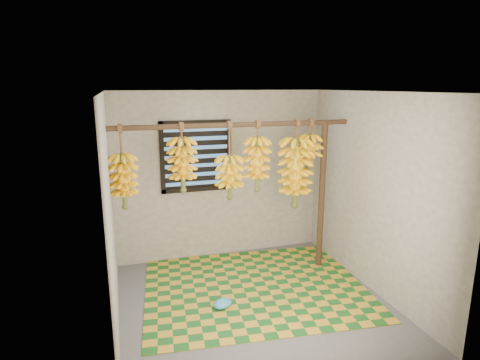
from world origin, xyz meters
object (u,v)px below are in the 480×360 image
object	(u,v)px
banana_bunch_b	(183,165)
plastic_bag	(222,304)
banana_bunch_e	(295,173)
banana_bunch_f	(310,151)
banana_bunch_c	(230,177)
banana_bunch_d	(257,164)
woven_mat	(255,287)
banana_bunch_a	(123,181)
support_post	(322,197)

from	to	relation	value
banana_bunch_b	plastic_bag	bearing A→B (deg)	-66.70
banana_bunch_e	banana_bunch_f	world-z (taller)	same
banana_bunch_e	banana_bunch_b	bearing A→B (deg)	-180.00
banana_bunch_c	banana_bunch_d	world-z (taller)	same
woven_mat	banana_bunch_b	size ratio (longest dim) A/B	3.23
banana_bunch_e	banana_bunch_a	bearing A→B (deg)	-180.00
plastic_bag	banana_bunch_c	size ratio (longest dim) A/B	0.24
banana_bunch_a	banana_bunch_c	bearing A→B (deg)	0.00
support_post	banana_bunch_e	bearing A→B (deg)	180.00
support_post	banana_bunch_e	size ratio (longest dim) A/B	1.74
banana_bunch_b	banana_bunch_c	xyz separation A→B (m)	(0.58, 0.00, -0.19)
banana_bunch_c	banana_bunch_d	distance (m)	0.39
banana_bunch_a	banana_bunch_d	xyz separation A→B (m)	(1.62, 0.00, 0.11)
banana_bunch_a	banana_bunch_e	xyz separation A→B (m)	(2.15, 0.00, -0.04)
banana_bunch_a	support_post	bearing A→B (deg)	0.00
banana_bunch_d	banana_bunch_f	size ratio (longest dim) A/B	1.38
banana_bunch_a	banana_bunch_c	xyz separation A→B (m)	(1.26, 0.00, -0.04)
woven_mat	banana_bunch_a	size ratio (longest dim) A/B	2.75
plastic_bag	banana_bunch_b	xyz separation A→B (m)	(-0.29, 0.68, 1.49)
banana_bunch_a	banana_bunch_e	bearing A→B (deg)	0.00
plastic_bag	banana_bunch_f	size ratio (longest dim) A/B	0.36
banana_bunch_c	banana_bunch_e	xyz separation A→B (m)	(0.89, 0.00, -0.00)
support_post	banana_bunch_c	size ratio (longest dim) A/B	2.06
banana_bunch_f	banana_bunch_b	bearing A→B (deg)	-180.00
banana_bunch_c	banana_bunch_d	bearing A→B (deg)	0.00
woven_mat	banana_bunch_b	distance (m)	1.77
banana_bunch_f	banana_bunch_e	bearing A→B (deg)	180.00
woven_mat	banana_bunch_e	size ratio (longest dim) A/B	2.34
banana_bunch_e	support_post	bearing A→B (deg)	-0.00
plastic_bag	banana_bunch_d	world-z (taller)	banana_bunch_d
woven_mat	banana_bunch_c	xyz separation A→B (m)	(-0.22, 0.34, 1.36)
woven_mat	banana_bunch_c	bearing A→B (deg)	123.31
banana_bunch_d	woven_mat	bearing A→B (deg)	-111.45
woven_mat	banana_bunch_d	distance (m)	1.54
woven_mat	banana_bunch_a	xyz separation A→B (m)	(-1.49, 0.34, 1.39)
plastic_bag	banana_bunch_f	xyz separation A→B (m)	(1.37, 0.68, 1.57)
support_post	banana_bunch_f	bearing A→B (deg)	180.00
plastic_bag	support_post	bearing A→B (deg)	23.48
banana_bunch_f	woven_mat	bearing A→B (deg)	-158.30
support_post	banana_bunch_c	world-z (taller)	banana_bunch_c
banana_bunch_c	plastic_bag	bearing A→B (deg)	-112.72
banana_bunch_b	banana_bunch_f	distance (m)	1.66
woven_mat	banana_bunch_d	world-z (taller)	banana_bunch_d
plastic_bag	banana_bunch_e	distance (m)	1.88
support_post	plastic_bag	world-z (taller)	support_post
banana_bunch_f	banana_bunch_a	bearing A→B (deg)	180.00
banana_bunch_f	support_post	bearing A→B (deg)	0.00
woven_mat	banana_bunch_c	distance (m)	1.42
banana_bunch_c	banana_bunch_e	size ratio (longest dim) A/B	0.84
banana_bunch_d	banana_bunch_b	bearing A→B (deg)	-180.00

